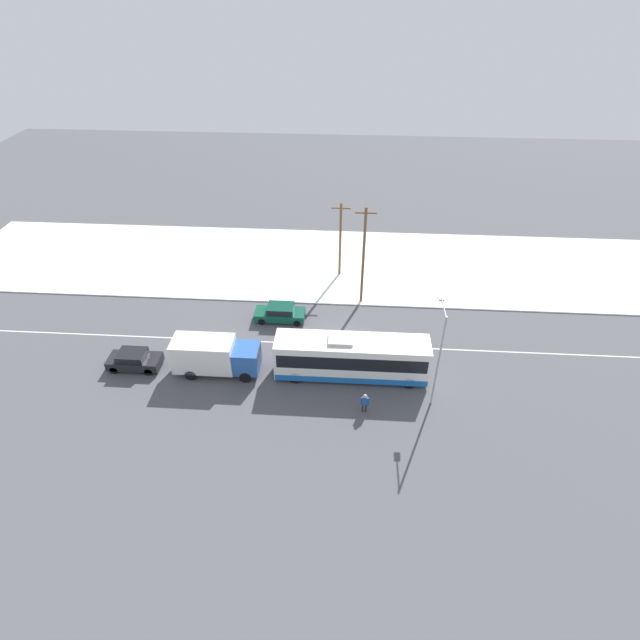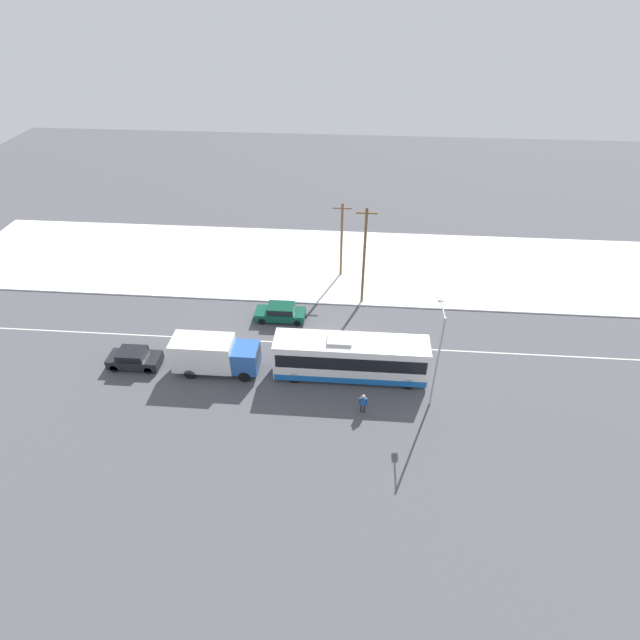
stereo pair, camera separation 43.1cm
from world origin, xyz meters
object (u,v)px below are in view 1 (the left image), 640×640
sedan_car (280,312)px  pedestrian_at_stop (365,401)px  utility_pole_roadside (363,256)px  parked_car_near_truck (134,359)px  streetlamp (439,346)px  box_truck (214,355)px  utility_pole_snowlot (340,239)px  city_bus (351,358)px

sedan_car → pedestrian_at_stop: bearing=124.7°
pedestrian_at_stop → utility_pole_roadside: size_ratio=0.18×
parked_car_near_truck → streetlamp: 23.03m
sedan_car → box_truck: bearing=60.0°
parked_car_near_truck → utility_pole_snowlot: size_ratio=0.52×
parked_car_near_truck → utility_pole_roadside: (17.56, 10.27, 4.08)m
box_truck → parked_car_near_truck: bearing=179.7°
parked_car_near_truck → utility_pole_roadside: bearing=30.3°
box_truck → streetlamp: bearing=-6.2°
box_truck → sedan_car: box_truck is taller
city_bus → sedan_car: size_ratio=2.61×
parked_car_near_truck → pedestrian_at_stop: 18.14m
city_bus → parked_car_near_truck: bearing=-179.1°
sedan_car → parked_car_near_truck: (-10.49, -6.99, -0.01)m
streetlamp → utility_pole_snowlot: bearing=113.2°
utility_pole_snowlot → city_bus: bearing=-84.6°
city_bus → sedan_car: (-6.30, 6.74, -0.89)m
utility_pole_roadside → utility_pole_snowlot: bearing=114.5°
box_truck → utility_pole_roadside: 15.52m
box_truck → streetlamp: (16.18, -1.76, 3.21)m
sedan_car → utility_pole_roadside: (7.07, 3.28, 4.07)m
sedan_car → utility_pole_snowlot: utility_pole_snowlot is taller
city_bus → box_truck: city_bus is taller
sedan_car → streetlamp: (12.12, -8.79, 4.02)m
parked_car_near_truck → streetlamp: size_ratio=0.52×
sedan_car → streetlamp: size_ratio=0.57×
city_bus → utility_pole_snowlot: size_ratio=1.49×
city_bus → box_truck: 10.36m
utility_pole_roadside → utility_pole_snowlot: (-2.16, 4.74, -0.86)m
utility_pole_snowlot → box_truck: bearing=-120.8°
parked_car_near_truck → city_bus: bearing=0.9°
box_truck → streetlamp: size_ratio=0.85×
parked_car_near_truck → utility_pole_snowlot: utility_pole_snowlot is taller
city_bus → utility_pole_snowlot: bearing=95.4°
pedestrian_at_stop → sedan_car: bearing=124.7°
parked_car_near_truck → box_truck: bearing=-0.3°
streetlamp → utility_pole_roadside: 13.08m
utility_pole_roadside → parked_car_near_truck: bearing=-149.7°
city_bus → parked_car_near_truck: city_bus is taller
sedan_car → utility_pole_snowlot: 9.94m
box_truck → utility_pole_snowlot: (8.97, 15.05, 2.39)m
streetlamp → utility_pole_roadside: size_ratio=0.81×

